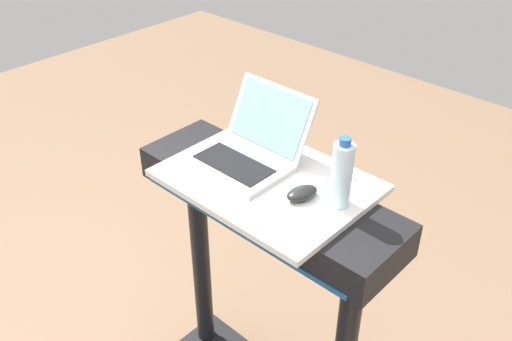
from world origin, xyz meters
name	(u,v)px	position (x,y,z in m)	size (l,w,h in m)	color
desk_board	(267,180)	(0.00, 0.70, 1.11)	(0.61, 0.45, 0.02)	white
laptop	(248,149)	(-0.11, 0.73, 1.17)	(0.30, 0.31, 0.21)	#B7B7BC
computer_mouse	(302,193)	(0.14, 0.69, 1.14)	(0.06, 0.10, 0.03)	black
water_bottle	(342,174)	(0.24, 0.74, 1.22)	(0.06, 0.06, 0.21)	silver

